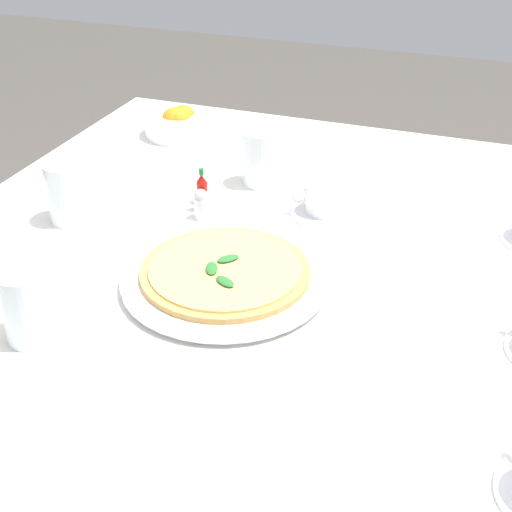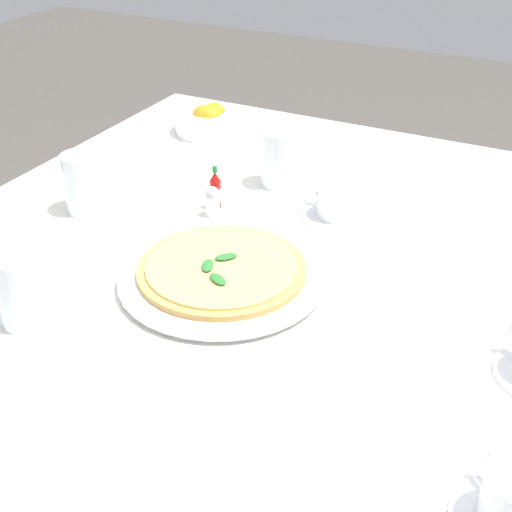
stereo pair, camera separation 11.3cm
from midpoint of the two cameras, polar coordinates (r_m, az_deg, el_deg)
dining_table at (r=1.24m, az=5.03°, el=-4.56°), size 1.21×1.21×0.73m
pizza_plate at (r=1.09m, az=0.19°, el=-1.71°), size 0.32×0.32×0.02m
pizza at (r=1.08m, az=0.19°, el=-1.10°), size 0.26×0.26×0.02m
coffee_cup_near_right at (r=1.28m, az=9.12°, el=4.06°), size 0.13×0.13×0.06m
water_glass_near_left at (r=1.31m, az=-11.21°, el=5.42°), size 0.07×0.07×0.11m
water_glass_back_corner at (r=1.39m, az=4.20°, el=7.54°), size 0.07×0.07×0.11m
water_glass_left_edge at (r=1.03m, az=-15.27°, el=-3.01°), size 0.07×0.07×0.11m
citrus_bowl at (r=1.65m, az=-1.86°, el=10.76°), size 0.15×0.15×0.07m
hot_sauce_bottle at (r=1.30m, az=-0.79°, el=5.19°), size 0.02×0.02×0.08m
salt_shaker at (r=1.33m, az=-0.61°, el=5.39°), size 0.03×0.03×0.06m
pepper_shaker at (r=1.28m, az=-0.98°, el=4.24°), size 0.03×0.03×0.06m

